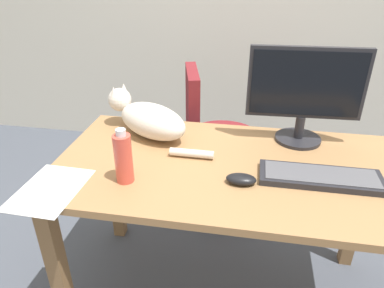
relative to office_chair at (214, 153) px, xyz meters
name	(u,v)px	position (x,y,z in m)	size (l,w,h in m)	color
desk	(227,186)	(0.13, -0.67, 0.23)	(1.39, 0.74, 0.73)	#9E7247
office_chair	(214,153)	(0.00, 0.00, 0.00)	(0.49, 0.48, 0.91)	black
monitor	(305,92)	(0.41, -0.41, 0.57)	(0.48, 0.20, 0.41)	#232328
keyboard	(320,177)	(0.47, -0.73, 0.35)	(0.44, 0.15, 0.03)	#232328
cat	(149,118)	(-0.25, -0.47, 0.42)	(0.54, 0.34, 0.20)	silver
computer_mouse	(241,179)	(0.18, -0.80, 0.36)	(0.11, 0.06, 0.04)	black
paper_sheet	(50,189)	(-0.48, -0.95, 0.34)	(0.21, 0.30, 0.00)	white
water_bottle	(123,158)	(-0.24, -0.85, 0.44)	(0.06, 0.06, 0.21)	#D84C3D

